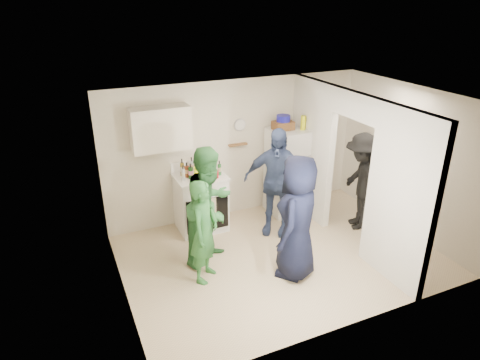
% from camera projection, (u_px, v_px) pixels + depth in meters
% --- Properties ---
extents(floor, '(4.80, 4.80, 0.00)m').
position_uv_depth(floor, '(280.00, 256.00, 6.77)').
color(floor, beige).
rests_on(floor, ground).
extents(wall_back, '(4.80, 0.00, 4.80)m').
position_uv_depth(wall_back, '(237.00, 149.00, 7.69)').
color(wall_back, silver).
rests_on(wall_back, floor).
extents(wall_front, '(4.80, 0.00, 4.80)m').
position_uv_depth(wall_front, '(357.00, 240.00, 4.85)').
color(wall_front, silver).
rests_on(wall_front, floor).
extents(wall_left, '(0.00, 3.40, 3.40)m').
position_uv_depth(wall_left, '(116.00, 216.00, 5.38)').
color(wall_left, silver).
rests_on(wall_left, floor).
extents(wall_right, '(0.00, 3.40, 3.40)m').
position_uv_depth(wall_right, '(408.00, 160.00, 7.17)').
color(wall_right, silver).
rests_on(wall_right, floor).
extents(ceiling, '(4.80, 4.80, 0.00)m').
position_uv_depth(ceiling, '(287.00, 100.00, 5.77)').
color(ceiling, white).
rests_on(ceiling, wall_back).
extents(partition_pier_back, '(0.12, 1.20, 2.50)m').
position_uv_depth(partition_pier_back, '(312.00, 150.00, 7.64)').
color(partition_pier_back, silver).
rests_on(partition_pier_back, floor).
extents(partition_pier_front, '(0.12, 1.20, 2.50)m').
position_uv_depth(partition_pier_front, '(400.00, 200.00, 5.80)').
color(partition_pier_front, silver).
rests_on(partition_pier_front, floor).
extents(partition_header, '(0.12, 1.00, 0.40)m').
position_uv_depth(partition_header, '(357.00, 106.00, 6.30)').
color(partition_header, silver).
rests_on(partition_header, partition_pier_back).
extents(stove, '(0.84, 0.70, 1.00)m').
position_uv_depth(stove, '(201.00, 202.00, 7.41)').
color(stove, white).
rests_on(stove, floor).
extents(upper_cabinet, '(0.95, 0.34, 0.70)m').
position_uv_depth(upper_cabinet, '(160.00, 129.00, 6.78)').
color(upper_cabinet, silver).
rests_on(upper_cabinet, wall_back).
extents(fridge, '(0.66, 0.64, 1.61)m').
position_uv_depth(fridge, '(287.00, 171.00, 7.89)').
color(fridge, silver).
rests_on(fridge, floor).
extents(wicker_basket, '(0.35, 0.25, 0.15)m').
position_uv_depth(wicker_basket, '(283.00, 125.00, 7.55)').
color(wicker_basket, brown).
rests_on(wicker_basket, fridge).
extents(blue_bowl, '(0.24, 0.24, 0.11)m').
position_uv_depth(blue_bowl, '(283.00, 118.00, 7.49)').
color(blue_bowl, '#181697').
rests_on(blue_bowl, wicker_basket).
extents(yellow_cup_stack_top, '(0.09, 0.09, 0.25)m').
position_uv_depth(yellow_cup_stack_top, '(303.00, 123.00, 7.52)').
color(yellow_cup_stack_top, yellow).
rests_on(yellow_cup_stack_top, fridge).
extents(wall_clock, '(0.22, 0.02, 0.22)m').
position_uv_depth(wall_clock, '(240.00, 125.00, 7.52)').
color(wall_clock, white).
rests_on(wall_clock, wall_back).
extents(spice_shelf, '(0.35, 0.08, 0.03)m').
position_uv_depth(spice_shelf, '(238.00, 145.00, 7.61)').
color(spice_shelf, olive).
rests_on(spice_shelf, wall_back).
extents(nook_window, '(0.03, 0.70, 0.80)m').
position_uv_depth(nook_window, '(402.00, 134.00, 7.17)').
color(nook_window, black).
rests_on(nook_window, wall_right).
extents(nook_window_frame, '(0.04, 0.76, 0.86)m').
position_uv_depth(nook_window_frame, '(402.00, 135.00, 7.16)').
color(nook_window_frame, white).
rests_on(nook_window_frame, wall_right).
extents(nook_valance, '(0.04, 0.82, 0.18)m').
position_uv_depth(nook_valance, '(404.00, 114.00, 7.01)').
color(nook_valance, white).
rests_on(nook_valance, wall_right).
extents(yellow_cup_stack_stove, '(0.09, 0.09, 0.25)m').
position_uv_depth(yellow_cup_stack_stove, '(197.00, 174.00, 6.93)').
color(yellow_cup_stack_stove, '#F8FF15').
rests_on(yellow_cup_stack_stove, stove).
extents(red_cup, '(0.09, 0.09, 0.12)m').
position_uv_depth(red_cup, '(216.00, 174.00, 7.10)').
color(red_cup, red).
rests_on(red_cup, stove).
extents(person_green_left, '(0.65, 0.66, 1.54)m').
position_uv_depth(person_green_left, '(204.00, 231.00, 5.97)').
color(person_green_left, '#31752F').
rests_on(person_green_left, floor).
extents(person_green_center, '(1.13, 1.06, 1.84)m').
position_uv_depth(person_green_center, '(210.00, 206.00, 6.35)').
color(person_green_center, '#347736').
rests_on(person_green_center, floor).
extents(person_denim, '(1.15, 1.04, 1.87)m').
position_uv_depth(person_denim, '(276.00, 182.00, 7.11)').
color(person_denim, '#3A4E80').
rests_on(person_denim, floor).
extents(person_navy, '(1.06, 1.04, 1.84)m').
position_uv_depth(person_navy, '(297.00, 218.00, 6.02)').
color(person_navy, black).
rests_on(person_navy, floor).
extents(person_nook, '(1.00, 1.26, 1.71)m').
position_uv_depth(person_nook, '(361.00, 182.00, 7.33)').
color(person_nook, black).
rests_on(person_nook, floor).
extents(bottle_a, '(0.07, 0.07, 0.30)m').
position_uv_depth(bottle_a, '(182.00, 167.00, 7.13)').
color(bottle_a, brown).
rests_on(bottle_a, stove).
extents(bottle_b, '(0.08, 0.08, 0.26)m').
position_uv_depth(bottle_b, '(191.00, 171.00, 7.04)').
color(bottle_b, '#17451B').
rests_on(bottle_b, stove).
extents(bottle_c, '(0.06, 0.06, 0.29)m').
position_uv_depth(bottle_c, '(192.00, 165.00, 7.25)').
color(bottle_c, '#AEB8BD').
rests_on(bottle_c, stove).
extents(bottle_d, '(0.07, 0.07, 0.31)m').
position_uv_depth(bottle_d, '(201.00, 167.00, 7.13)').
color(bottle_d, '#643511').
rests_on(bottle_d, stove).
extents(bottle_e, '(0.07, 0.07, 0.29)m').
position_uv_depth(bottle_e, '(202.00, 162.00, 7.36)').
color(bottle_e, '#ADBAC0').
rests_on(bottle_e, stove).
extents(bottle_f, '(0.07, 0.07, 0.31)m').
position_uv_depth(bottle_f, '(210.00, 165.00, 7.22)').
color(bottle_f, '#123218').
rests_on(bottle_f, stove).
extents(bottle_g, '(0.06, 0.06, 0.28)m').
position_uv_depth(bottle_g, '(210.00, 162.00, 7.37)').
color(bottle_g, olive).
rests_on(bottle_g, stove).
extents(bottle_h, '(0.06, 0.06, 0.27)m').
position_uv_depth(bottle_h, '(183.00, 173.00, 6.95)').
color(bottle_h, silver).
rests_on(bottle_h, stove).
extents(bottle_i, '(0.08, 0.08, 0.26)m').
position_uv_depth(bottle_i, '(200.00, 165.00, 7.27)').
color(bottle_i, brown).
rests_on(bottle_i, stove).
extents(bottle_j, '(0.06, 0.06, 0.26)m').
position_uv_depth(bottle_j, '(219.00, 168.00, 7.17)').
color(bottle_j, '#216229').
rests_on(bottle_j, stove).
extents(bottle_k, '(0.08, 0.08, 0.25)m').
position_uv_depth(bottle_k, '(187.00, 170.00, 7.10)').
color(bottle_k, brown).
rests_on(bottle_k, stove).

